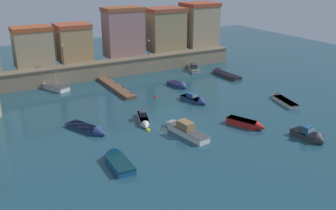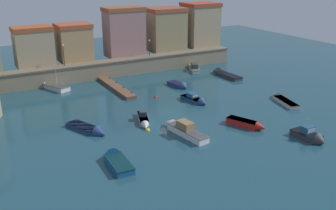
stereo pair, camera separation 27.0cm
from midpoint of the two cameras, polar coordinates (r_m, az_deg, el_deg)
The scene contains 20 objects.
ground_plane at distance 52.10m, azimuth 0.44°, elevation -1.20°, with size 119.02×119.02×0.00m, color #1E4756.
quay_wall at distance 69.85m, azimuth -8.13°, elevation 5.34°, with size 49.10×2.65×2.89m.
old_town_backdrop at distance 73.38m, azimuth -6.89°, elevation 10.22°, with size 48.14×5.87×8.89m.
pier_dock at distance 62.88m, azimuth -7.49°, elevation 2.59°, with size 1.66×12.23×0.70m.
quay_lamp_0 at distance 66.60m, azimuth -14.94°, elevation 7.52°, with size 0.32×0.32×3.57m.
quay_lamp_1 at distance 72.04m, azimuth -2.64°, elevation 8.77°, with size 0.32×0.32×2.96m.
moored_boat_0 at distance 56.31m, azimuth 4.26°, elevation 0.76°, with size 2.13×5.03×1.59m.
moored_boat_1 at distance 45.77m, azimuth 2.34°, elevation -3.54°, with size 2.36×7.50×1.95m.
moored_boat_2 at distance 47.00m, azimuth 20.36°, elevation -4.35°, with size 1.96×4.25×2.77m.
moored_boat_3 at distance 74.59m, azimuth 3.82°, elevation 5.60°, with size 4.12×7.29×1.73m.
moored_boat_4 at distance 49.08m, azimuth -3.41°, elevation -2.16°, with size 2.85×5.46×1.42m.
moored_boat_5 at distance 47.14m, azimuth -10.99°, elevation -3.60°, with size 3.92×6.29×1.59m.
moored_boat_6 at distance 39.62m, azimuth -7.46°, elevation -7.94°, with size 2.02×5.36×1.70m.
moored_boat_7 at distance 65.20m, azimuth -16.40°, elevation 2.70°, with size 3.90×6.09×3.63m.
moored_boat_8 at distance 63.14m, azimuth 1.87°, elevation 2.87°, with size 2.10×4.36×1.47m.
moored_boat_9 at distance 70.74m, azimuth 8.15°, elevation 4.55°, with size 2.03×7.34×1.68m.
moored_boat_10 at distance 58.88m, azimuth 16.41°, elevation 0.77°, with size 2.90×6.53×1.31m.
moored_boat_11 at distance 48.57m, azimuth 11.71°, elevation -2.71°, with size 3.17×5.12×1.27m.
mooring_buoy_0 at distance 46.78m, azimuth -2.84°, elevation -3.75°, with size 0.56×0.56×0.56m, color yellow.
mooring_buoy_1 at distance 58.32m, azimuth -1.70°, elevation 1.12°, with size 0.47×0.47×0.47m, color red.
Camera 2 is at (-23.93, -42.33, 18.69)m, focal length 41.70 mm.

